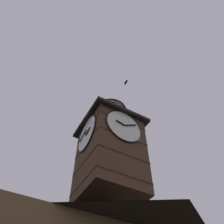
% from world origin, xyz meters
% --- Properties ---
extents(clock_tower, '(4.24, 4.24, 8.91)m').
position_xyz_m(clock_tower, '(-0.16, -1.96, 11.78)').
color(clock_tower, '#4C3323').
rests_on(clock_tower, building_main).
extents(flying_bird_high, '(0.26, 0.55, 0.14)m').
position_xyz_m(flying_bird_high, '(-1.96, -2.01, 21.34)').
color(flying_bird_high, black).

